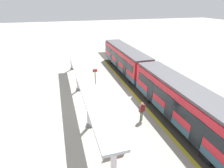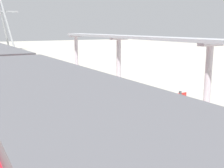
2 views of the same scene
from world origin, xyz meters
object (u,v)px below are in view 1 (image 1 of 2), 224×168
train_near_carriage (125,59)px  bench_near_end (83,75)px  canopy_pillar_nearest (71,57)px  platform_info_sign (95,75)px  canopy_pillar_second (77,75)px  canopy_pillar_third (88,106)px  trash_bin (77,64)px  train_far_carriage (183,104)px  bench_mid_platform (115,149)px  passenger_waiting_near_edge (142,109)px

train_near_carriage → bench_near_end: (6.43, 1.06, -1.39)m
canopy_pillar_nearest → platform_info_sign: size_ratio=1.72×
canopy_pillar_second → canopy_pillar_third: (0.00, 7.14, 0.00)m
bench_near_end → trash_bin: 5.03m
train_far_carriage → canopy_pillar_nearest: canopy_pillar_nearest is taller
canopy_pillar_nearest → trash_bin: 2.07m
train_near_carriage → train_far_carriage: size_ratio=1.00×
train_near_carriage → platform_info_sign: bearing=37.0°
bench_near_end → platform_info_sign: (-1.06, 2.98, 0.89)m
train_far_carriage → canopy_pillar_nearest: bearing=-65.2°
platform_info_sign → canopy_pillar_second: bearing=19.2°
bench_mid_platform → canopy_pillar_nearest: bearing=-86.5°
train_near_carriage → train_far_carriage: 13.60m
bench_near_end → passenger_waiting_near_edge: 11.83m
canopy_pillar_nearest → bench_near_end: (-1.16, 3.89, -1.47)m
bench_near_end → canopy_pillar_second: bearing=72.8°
train_near_carriage → canopy_pillar_nearest: canopy_pillar_nearest is taller
canopy_pillar_second → bench_near_end: canopy_pillar_second is taller
canopy_pillar_nearest → canopy_pillar_second: size_ratio=1.00×
trash_bin → canopy_pillar_third: bearing=86.5°
canopy_pillar_second → canopy_pillar_third: size_ratio=1.00×
canopy_pillar_third → trash_bin: (-0.98, -15.92, -1.43)m
passenger_waiting_near_edge → canopy_pillar_third: bearing=-5.5°
train_near_carriage → platform_info_sign: (5.36, 4.04, -0.50)m
train_far_carriage → canopy_pillar_third: size_ratio=3.44×
bench_near_end → bench_mid_platform: 14.40m
platform_info_sign → passenger_waiting_near_edge: (-2.29, 8.34, -0.22)m
canopy_pillar_second → bench_near_end: bearing=-107.2°
bench_mid_platform → trash_bin: size_ratio=1.55×
train_far_carriage → canopy_pillar_third: canopy_pillar_third is taller
trash_bin → passenger_waiting_near_edge: passenger_waiting_near_edge is taller
canopy_pillar_third → platform_info_sign: (-2.22, -7.91, -0.59)m
bench_near_end → bench_mid_platform: (0.04, 14.40, 0.00)m
train_near_carriage → canopy_pillar_nearest: 8.10m
canopy_pillar_third → bench_mid_platform: bearing=107.7°
train_far_carriage → passenger_waiting_near_edge: train_far_carriage is taller
canopy_pillar_third → bench_mid_platform: canopy_pillar_third is taller
trash_bin → passenger_waiting_near_edge: bearing=102.2°
canopy_pillar_second → trash_bin: canopy_pillar_second is taller
canopy_pillar_second → train_far_carriage: bearing=130.8°
canopy_pillar_nearest → canopy_pillar_second: 7.64m
train_far_carriage → canopy_pillar_nearest: size_ratio=3.44×
passenger_waiting_near_edge → trash_bin: bearing=-77.8°
train_near_carriage → bench_mid_platform: size_ratio=8.55×
canopy_pillar_second → passenger_waiting_near_edge: (-4.51, 7.57, -0.81)m
bench_near_end → passenger_waiting_near_edge: (-3.36, 11.32, 0.67)m
canopy_pillar_second → passenger_waiting_near_edge: size_ratio=2.13×
passenger_waiting_near_edge → platform_info_sign: bearing=-74.6°
canopy_pillar_third → passenger_waiting_near_edge: bearing=174.5°
canopy_pillar_nearest → trash_bin: (-0.98, -1.14, -1.43)m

